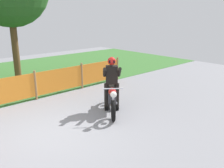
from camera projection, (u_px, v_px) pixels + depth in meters
The scene contains 4 objects.
ground at pixel (47, 133), 6.25m from camera, with size 24.00×24.00×0.02m, color gray.
barrier_fence at pixel (7, 91), 7.91m from camera, with size 10.06×0.08×1.05m.
motorcycle_lead at pixel (112, 98), 7.47m from camera, with size 1.37×1.61×0.95m.
rider_lead at pixel (112, 81), 7.54m from camera, with size 0.74×0.78×1.69m.
Camera 1 is at (-2.59, -5.30, 2.93)m, focal length 39.16 mm.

